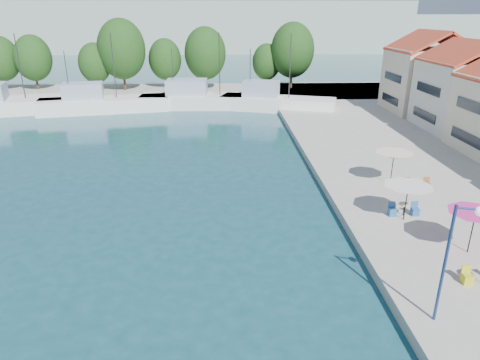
{
  "coord_description": "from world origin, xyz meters",
  "views": [
    {
      "loc": [
        -1.1,
        -1.53,
        11.94
      ],
      "look_at": [
        -0.03,
        26.0,
        1.25
      ],
      "focal_mm": 32.0,
      "sensor_mm": 36.0,
      "label": 1
    }
  ],
  "objects_px": {
    "trawler_03": "(204,100)",
    "umbrella_white": "(408,190)",
    "trawler_01": "(3,105)",
    "trawler_02": "(101,104)",
    "trawler_04": "(274,102)",
    "umbrella_pink": "(475,217)",
    "street_lamp": "(458,243)",
    "umbrella_cream": "(394,156)"
  },
  "relations": [
    {
      "from": "trawler_03",
      "to": "trawler_04",
      "type": "distance_m",
      "value": 9.74
    },
    {
      "from": "trawler_01",
      "to": "umbrella_cream",
      "type": "relative_size",
      "value": 8.64
    },
    {
      "from": "trawler_04",
      "to": "umbrella_pink",
      "type": "xyz_separation_m",
      "value": [
        5.62,
        -37.7,
        1.52
      ]
    },
    {
      "from": "trawler_04",
      "to": "street_lamp",
      "type": "relative_size",
      "value": 3.07
    },
    {
      "from": "umbrella_pink",
      "to": "umbrella_white",
      "type": "distance_m",
      "value": 4.19
    },
    {
      "from": "trawler_02",
      "to": "umbrella_cream",
      "type": "xyz_separation_m",
      "value": [
        27.91,
        -28.25,
        1.64
      ]
    },
    {
      "from": "trawler_02",
      "to": "umbrella_cream",
      "type": "bearing_deg",
      "value": -57.03
    },
    {
      "from": "trawler_03",
      "to": "umbrella_cream",
      "type": "relative_size",
      "value": 6.83
    },
    {
      "from": "trawler_02",
      "to": "umbrella_pink",
      "type": "bearing_deg",
      "value": -64.75
    },
    {
      "from": "trawler_01",
      "to": "trawler_04",
      "type": "height_order",
      "value": "same"
    },
    {
      "from": "umbrella_cream",
      "to": "trawler_03",
      "type": "bearing_deg",
      "value": 115.62
    },
    {
      "from": "trawler_02",
      "to": "trawler_04",
      "type": "xyz_separation_m",
      "value": [
        22.77,
        -0.05,
        0.0
      ]
    },
    {
      "from": "trawler_04",
      "to": "umbrella_white",
      "type": "xyz_separation_m",
      "value": [
        3.81,
        -33.92,
        1.45
      ]
    },
    {
      "from": "trawler_02",
      "to": "umbrella_white",
      "type": "distance_m",
      "value": 43.16
    },
    {
      "from": "umbrella_white",
      "to": "umbrella_cream",
      "type": "distance_m",
      "value": 5.88
    },
    {
      "from": "trawler_04",
      "to": "umbrella_cream",
      "type": "relative_size",
      "value": 5.87
    },
    {
      "from": "trawler_01",
      "to": "umbrella_cream",
      "type": "distance_m",
      "value": 49.08
    },
    {
      "from": "trawler_03",
      "to": "umbrella_pink",
      "type": "bearing_deg",
      "value": -67.73
    },
    {
      "from": "trawler_01",
      "to": "umbrella_white",
      "type": "xyz_separation_m",
      "value": [
        39.01,
        -33.64,
        1.45
      ]
    },
    {
      "from": "trawler_01",
      "to": "umbrella_pink",
      "type": "bearing_deg",
      "value": -58.42
    },
    {
      "from": "trawler_03",
      "to": "umbrella_pink",
      "type": "distance_m",
      "value": 42.75
    },
    {
      "from": "trawler_01",
      "to": "street_lamp",
      "type": "height_order",
      "value": "trawler_01"
    },
    {
      "from": "trawler_03",
      "to": "umbrella_cream",
      "type": "height_order",
      "value": "trawler_03"
    },
    {
      "from": "trawler_02",
      "to": "street_lamp",
      "type": "relative_size",
      "value": 3.36
    },
    {
      "from": "umbrella_cream",
      "to": "street_lamp",
      "type": "bearing_deg",
      "value": -102.81
    },
    {
      "from": "trawler_04",
      "to": "street_lamp",
      "type": "bearing_deg",
      "value": -69.88
    },
    {
      "from": "trawler_01",
      "to": "umbrella_pink",
      "type": "distance_m",
      "value": 55.4
    },
    {
      "from": "trawler_01",
      "to": "umbrella_white",
      "type": "height_order",
      "value": "trawler_01"
    },
    {
      "from": "trawler_03",
      "to": "umbrella_white",
      "type": "relative_size",
      "value": 6.36
    },
    {
      "from": "street_lamp",
      "to": "trawler_02",
      "type": "bearing_deg",
      "value": 137.29
    },
    {
      "from": "umbrella_white",
      "to": "street_lamp",
      "type": "height_order",
      "value": "street_lamp"
    },
    {
      "from": "trawler_02",
      "to": "trawler_03",
      "type": "distance_m",
      "value": 13.48
    },
    {
      "from": "trawler_01",
      "to": "trawler_02",
      "type": "xyz_separation_m",
      "value": [
        12.43,
        0.33,
        0.0
      ]
    },
    {
      "from": "trawler_04",
      "to": "trawler_03",
      "type": "bearing_deg",
      "value": -175.76
    },
    {
      "from": "trawler_02",
      "to": "trawler_04",
      "type": "relative_size",
      "value": 1.09
    },
    {
      "from": "trawler_03",
      "to": "umbrella_white",
      "type": "distance_m",
      "value": 38.58
    },
    {
      "from": "trawler_02",
      "to": "trawler_03",
      "type": "xyz_separation_m",
      "value": [
        13.3,
        2.22,
        -0.0
      ]
    },
    {
      "from": "trawler_01",
      "to": "street_lamp",
      "type": "bearing_deg",
      "value": -64.87
    },
    {
      "from": "trawler_01",
      "to": "trawler_02",
      "type": "relative_size",
      "value": 1.35
    },
    {
      "from": "trawler_03",
      "to": "umbrella_pink",
      "type": "height_order",
      "value": "trawler_03"
    },
    {
      "from": "trawler_02",
      "to": "umbrella_pink",
      "type": "height_order",
      "value": "trawler_02"
    },
    {
      "from": "trawler_01",
      "to": "umbrella_white",
      "type": "bearing_deg",
      "value": -56.67
    }
  ]
}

